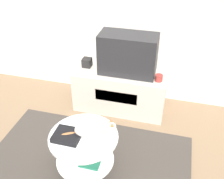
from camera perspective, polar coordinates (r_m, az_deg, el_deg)
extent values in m
plane|color=#7F664C|center=(2.74, -5.91, -16.96)|extent=(12.00, 12.00, 0.00)
cube|color=#3D3833|center=(2.73, -5.93, -16.83)|extent=(2.04, 1.41, 0.02)
cube|color=beige|center=(3.32, 1.91, 0.12)|extent=(1.12, 0.52, 0.53)
cube|color=#B7AD9E|center=(3.08, 0.85, -1.64)|extent=(0.51, 0.01, 0.15)
cube|color=#232326|center=(3.04, 3.50, 7.69)|extent=(0.66, 0.32, 0.48)
cube|color=black|center=(2.90, 2.88, 6.58)|extent=(0.57, 0.01, 0.37)
cube|color=black|center=(3.26, -5.47, 5.87)|extent=(0.11, 0.11, 0.11)
cylinder|color=#99332D|center=(3.01, 10.15, 2.49)|extent=(0.09, 0.09, 0.08)
cylinder|color=#B2B2B7|center=(2.73, -5.61, -16.14)|extent=(0.27, 0.27, 0.01)
cylinder|color=#B7B7BC|center=(2.59, -5.85, -13.45)|extent=(0.04, 0.04, 0.39)
cylinder|color=white|center=(2.66, -5.73, -14.87)|extent=(0.56, 0.56, 0.01)
cylinder|color=white|center=(2.44, -6.13, -10.21)|extent=(0.64, 0.64, 0.02)
cube|color=tan|center=(2.70, -7.07, -13.42)|extent=(0.17, 0.15, 0.02)
cube|color=#1E664C|center=(2.60, -4.95, -15.89)|extent=(0.19, 0.11, 0.02)
cube|color=black|center=(2.43, -9.72, -9.83)|extent=(0.24, 0.21, 0.05)
ellipsoid|color=silver|center=(2.40, -4.44, -8.37)|extent=(0.36, 0.31, 0.14)
sphere|color=silver|center=(2.44, -0.15, -8.15)|extent=(0.09, 0.09, 0.09)
cone|color=#996038|center=(2.43, -0.29, -6.84)|extent=(0.04, 0.04, 0.04)
cone|color=#996038|center=(2.39, -0.02, -7.63)|extent=(0.04, 0.04, 0.04)
ellipsoid|color=#996038|center=(2.42, -9.43, -9.69)|extent=(0.17, 0.11, 0.05)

